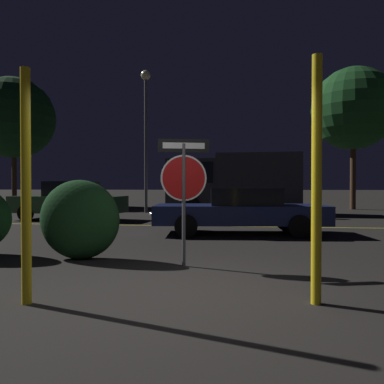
{
  "coord_description": "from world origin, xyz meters",
  "views": [
    {
      "loc": [
        0.69,
        -4.55,
        1.34
      ],
      "look_at": [
        -0.36,
        4.62,
        1.19
      ],
      "focal_mm": 35.0,
      "sensor_mm": 36.0,
      "label": 1
    }
  ],
  "objects_px": {
    "tree_1": "(14,118)",
    "passing_car_1": "(69,201)",
    "passing_car_2": "(241,210)",
    "yellow_pole_left": "(26,186)",
    "street_lamp": "(146,117)",
    "hedge_bush_1": "(80,220)",
    "tree_2": "(353,109)",
    "stop_sign": "(184,177)",
    "delivery_truck": "(230,180)",
    "yellow_pole_right": "(317,180)"
  },
  "relations": [
    {
      "from": "passing_car_2",
      "to": "hedge_bush_1",
      "type": "bearing_deg",
      "value": 138.56
    },
    {
      "from": "yellow_pole_right",
      "to": "tree_2",
      "type": "xyz_separation_m",
      "value": [
        5.85,
        18.1,
        4.37
      ]
    },
    {
      "from": "passing_car_1",
      "to": "delivery_truck",
      "type": "height_order",
      "value": "delivery_truck"
    },
    {
      "from": "passing_car_2",
      "to": "tree_1",
      "type": "xyz_separation_m",
      "value": [
        -15.06,
        13.31,
        5.29
      ]
    },
    {
      "from": "passing_car_1",
      "to": "tree_1",
      "type": "xyz_separation_m",
      "value": [
        -8.39,
        9.72,
        5.2
      ]
    },
    {
      "from": "hedge_bush_1",
      "to": "passing_car_1",
      "type": "height_order",
      "value": "passing_car_1"
    },
    {
      "from": "yellow_pole_left",
      "to": "street_lamp",
      "type": "xyz_separation_m",
      "value": [
        -2.12,
        14.54,
        3.47
      ]
    },
    {
      "from": "delivery_truck",
      "to": "street_lamp",
      "type": "height_order",
      "value": "street_lamp"
    },
    {
      "from": "yellow_pole_right",
      "to": "passing_car_2",
      "type": "bearing_deg",
      "value": 96.96
    },
    {
      "from": "hedge_bush_1",
      "to": "passing_car_2",
      "type": "height_order",
      "value": "hedge_bush_1"
    },
    {
      "from": "passing_car_1",
      "to": "yellow_pole_left",
      "type": "bearing_deg",
      "value": -152.45
    },
    {
      "from": "delivery_truck",
      "to": "tree_2",
      "type": "distance_m",
      "value": 9.03
    },
    {
      "from": "passing_car_1",
      "to": "delivery_truck",
      "type": "relative_size",
      "value": 0.71
    },
    {
      "from": "hedge_bush_1",
      "to": "tree_2",
      "type": "distance_m",
      "value": 19.26
    },
    {
      "from": "stop_sign",
      "to": "tree_2",
      "type": "xyz_separation_m",
      "value": [
        7.62,
        16.29,
        4.29
      ]
    },
    {
      "from": "yellow_pole_left",
      "to": "street_lamp",
      "type": "distance_m",
      "value": 15.1
    },
    {
      "from": "street_lamp",
      "to": "passing_car_1",
      "type": "bearing_deg",
      "value": -114.91
    },
    {
      "from": "delivery_truck",
      "to": "tree_1",
      "type": "xyz_separation_m",
      "value": [
        -14.68,
        5.32,
        4.32
      ]
    },
    {
      "from": "hedge_bush_1",
      "to": "passing_car_2",
      "type": "xyz_separation_m",
      "value": [
        2.98,
        3.99,
        -0.07
      ]
    },
    {
      "from": "yellow_pole_right",
      "to": "street_lamp",
      "type": "bearing_deg",
      "value": 110.83
    },
    {
      "from": "passing_car_1",
      "to": "delivery_truck",
      "type": "xyz_separation_m",
      "value": [
        6.3,
        4.39,
        0.88
      ]
    },
    {
      "from": "yellow_pole_right",
      "to": "passing_car_1",
      "type": "height_order",
      "value": "yellow_pole_right"
    },
    {
      "from": "passing_car_2",
      "to": "tree_1",
      "type": "relative_size",
      "value": 0.57
    },
    {
      "from": "street_lamp",
      "to": "passing_car_2",
      "type": "bearing_deg",
      "value": -59.86
    },
    {
      "from": "stop_sign",
      "to": "yellow_pole_left",
      "type": "relative_size",
      "value": 0.79
    },
    {
      "from": "passing_car_1",
      "to": "delivery_truck",
      "type": "bearing_deg",
      "value": -49.84
    },
    {
      "from": "hedge_bush_1",
      "to": "street_lamp",
      "type": "bearing_deg",
      "value": 97.85
    },
    {
      "from": "passing_car_1",
      "to": "passing_car_2",
      "type": "bearing_deg",
      "value": -113.07
    },
    {
      "from": "passing_car_2",
      "to": "yellow_pole_right",
      "type": "bearing_deg",
      "value": -177.7
    },
    {
      "from": "yellow_pole_right",
      "to": "street_lamp",
      "type": "distance_m",
      "value": 15.53
    },
    {
      "from": "hedge_bush_1",
      "to": "passing_car_1",
      "type": "xyz_separation_m",
      "value": [
        -3.69,
        7.59,
        0.02
      ]
    },
    {
      "from": "passing_car_1",
      "to": "street_lamp",
      "type": "distance_m",
      "value": 6.32
    },
    {
      "from": "tree_1",
      "to": "passing_car_1",
      "type": "bearing_deg",
      "value": -49.2
    },
    {
      "from": "tree_1",
      "to": "yellow_pole_right",
      "type": "bearing_deg",
      "value": -50.95
    },
    {
      "from": "passing_car_1",
      "to": "passing_car_2",
      "type": "relative_size",
      "value": 0.93
    },
    {
      "from": "tree_2",
      "to": "delivery_truck",
      "type": "bearing_deg",
      "value": -150.62
    },
    {
      "from": "passing_car_1",
      "to": "tree_1",
      "type": "relative_size",
      "value": 0.53
    },
    {
      "from": "hedge_bush_1",
      "to": "passing_car_2",
      "type": "bearing_deg",
      "value": 53.23
    },
    {
      "from": "hedge_bush_1",
      "to": "tree_2",
      "type": "height_order",
      "value": "tree_2"
    },
    {
      "from": "yellow_pole_left",
      "to": "passing_car_1",
      "type": "height_order",
      "value": "yellow_pole_left"
    },
    {
      "from": "delivery_truck",
      "to": "tree_1",
      "type": "distance_m",
      "value": 16.2
    },
    {
      "from": "passing_car_2",
      "to": "street_lamp",
      "type": "xyz_separation_m",
      "value": [
        -4.64,
        7.98,
        4.15
      ]
    },
    {
      "from": "yellow_pole_right",
      "to": "tree_1",
      "type": "height_order",
      "value": "tree_1"
    },
    {
      "from": "yellow_pole_left",
      "to": "tree_2",
      "type": "bearing_deg",
      "value": 63.73
    },
    {
      "from": "passing_car_2",
      "to": "tree_1",
      "type": "distance_m",
      "value": 20.79
    },
    {
      "from": "stop_sign",
      "to": "tree_1",
      "type": "relative_size",
      "value": 0.24
    },
    {
      "from": "tree_2",
      "to": "tree_1",
      "type": "bearing_deg",
      "value": 176.32
    },
    {
      "from": "passing_car_2",
      "to": "tree_2",
      "type": "xyz_separation_m",
      "value": [
        6.61,
        11.92,
        5.12
      ]
    },
    {
      "from": "street_lamp",
      "to": "tree_1",
      "type": "xyz_separation_m",
      "value": [
        -10.42,
        5.33,
        1.14
      ]
    },
    {
      "from": "passing_car_2",
      "to": "street_lamp",
      "type": "distance_m",
      "value": 10.12
    }
  ]
}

